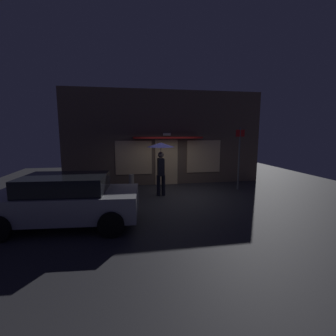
# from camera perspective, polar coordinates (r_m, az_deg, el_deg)

# --- Properties ---
(ground_plane) EXTENTS (18.00, 18.00, 0.00)m
(ground_plane) POSITION_cam_1_polar(r_m,az_deg,el_deg) (9.61, 1.85, -6.73)
(ground_plane) COLOR #2D2D33
(building_facade) EXTENTS (9.67, 1.00, 4.54)m
(building_facade) POSITION_cam_1_polar(r_m,az_deg,el_deg) (11.57, -0.50, 7.15)
(building_facade) COLOR brown
(building_facade) RESTS_ON ground
(person_with_umbrella) EXTENTS (1.08, 1.08, 2.14)m
(person_with_umbrella) POSITION_cam_1_polar(r_m,az_deg,el_deg) (9.34, -1.75, 3.12)
(person_with_umbrella) COLOR black
(person_with_umbrella) RESTS_ON ground
(parked_car) EXTENTS (3.97, 2.21, 1.40)m
(parked_car) POSITION_cam_1_polar(r_m,az_deg,el_deg) (7.07, -23.35, -7.05)
(parked_car) COLOR #A5A8AD
(parked_car) RESTS_ON ground
(street_sign_post) EXTENTS (0.40, 0.07, 2.75)m
(street_sign_post) POSITION_cam_1_polar(r_m,az_deg,el_deg) (10.91, 16.79, 3.01)
(street_sign_post) COLOR #595B60
(street_sign_post) RESTS_ON ground
(sidewalk_bollard) EXTENTS (0.22, 0.22, 0.70)m
(sidewalk_bollard) POSITION_cam_1_polar(r_m,az_deg,el_deg) (10.67, -8.79, -3.36)
(sidewalk_bollard) COLOR #B2A899
(sidewalk_bollard) RESTS_ON ground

